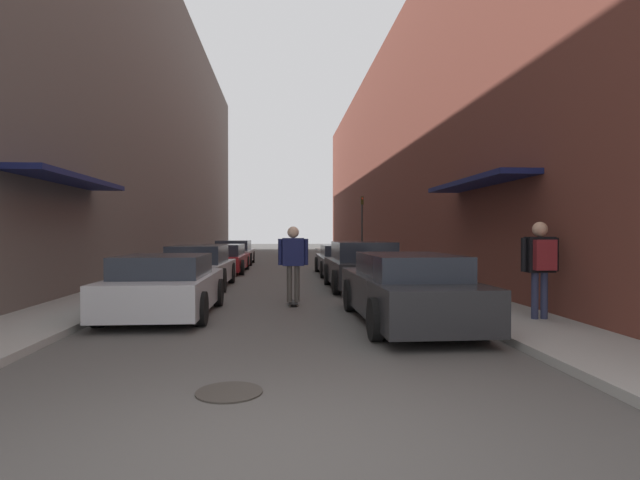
{
  "coord_description": "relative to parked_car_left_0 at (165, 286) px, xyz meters",
  "views": [
    {
      "loc": [
        0.04,
        -3.79,
        1.68
      ],
      "look_at": [
        1.12,
        10.17,
        1.47
      ],
      "focal_mm": 28.0,
      "sensor_mm": 36.0,
      "label": 1
    }
  ],
  "objects": [
    {
      "name": "traffic_light",
      "position": [
        6.87,
        17.62,
        1.73
      ],
      "size": [
        0.16,
        0.22,
        3.58
      ],
      "color": "#2D2D2D",
      "rests_on": "curb_strip_right"
    },
    {
      "name": "curb_strip_right",
      "position": [
        6.61,
        16.71,
        -0.54
      ],
      "size": [
        1.8,
        46.3,
        0.12
      ],
      "color": "gray",
      "rests_on": "ground"
    },
    {
      "name": "parked_car_left_1",
      "position": [
        -0.16,
        5.1,
        0.02
      ],
      "size": [
        1.86,
        4.23,
        1.29
      ],
      "color": "#B7B7BC",
      "rests_on": "ground"
    },
    {
      "name": "parked_car_left_0",
      "position": [
        0.0,
        0.0,
        0.0
      ],
      "size": [
        1.97,
        3.93,
        1.23
      ],
      "color": "#B7B7BC",
      "rests_on": "ground"
    },
    {
      "name": "pedestrian",
      "position": [
        6.98,
        -1.62,
        0.61
      ],
      "size": [
        0.7,
        0.38,
        1.75
      ],
      "color": "#2D3351",
      "rests_on": "curb_strip_right"
    },
    {
      "name": "curb_strip_left",
      "position": [
        -2.03,
        16.71,
        -0.54
      ],
      "size": [
        1.8,
        46.3,
        0.12
      ],
      "color": "gray",
      "rests_on": "ground"
    },
    {
      "name": "parked_car_left_2",
      "position": [
        -0.16,
        10.96,
        -0.03
      ],
      "size": [
        2.05,
        4.77,
        1.18
      ],
      "color": "maroon",
      "rests_on": "ground"
    },
    {
      "name": "manhole_cover",
      "position": [
        1.78,
        -4.98,
        -0.59
      ],
      "size": [
        0.7,
        0.7,
        0.02
      ],
      "color": "#332D28",
      "rests_on": "ground"
    },
    {
      "name": "building_row_right",
      "position": [
        9.51,
        16.71,
        5.07
      ],
      "size": [
        4.9,
        46.3,
        11.35
      ],
      "color": "brown",
      "rests_on": "ground"
    },
    {
      "name": "parked_car_right_0",
      "position": [
        4.62,
        -1.22,
        0.04
      ],
      "size": [
        1.87,
        4.79,
        1.29
      ],
      "color": "#232326",
      "rests_on": "ground"
    },
    {
      "name": "skateboarder",
      "position": [
        2.6,
        1.3,
        0.52
      ],
      "size": [
        0.7,
        0.78,
        1.82
      ],
      "color": "black",
      "rests_on": "ground"
    },
    {
      "name": "parked_car_right_2",
      "position": [
        4.74,
        9.39,
        -0.02
      ],
      "size": [
        1.95,
        4.79,
        1.18
      ],
      "color": "#515459",
      "rests_on": "ground"
    },
    {
      "name": "ground",
      "position": [
        2.29,
        12.08,
        -0.6
      ],
      "size": [
        101.86,
        101.86,
        0.0
      ],
      "primitive_type": "plane",
      "color": "#4C4947"
    },
    {
      "name": "building_row_left",
      "position": [
        -4.93,
        16.71,
        6.51
      ],
      "size": [
        4.9,
        46.3,
        14.21
      ],
      "color": "#564C47",
      "rests_on": "ground"
    },
    {
      "name": "parked_car_left_3",
      "position": [
        -0.15,
        16.25,
        0.01
      ],
      "size": [
        1.99,
        4.24,
        1.26
      ],
      "color": "#B7B7BC",
      "rests_on": "ground"
    },
    {
      "name": "parked_car_right_1",
      "position": [
        4.72,
        4.36,
        0.07
      ],
      "size": [
        2.01,
        4.05,
        1.41
      ],
      "color": "#232326",
      "rests_on": "ground"
    }
  ]
}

